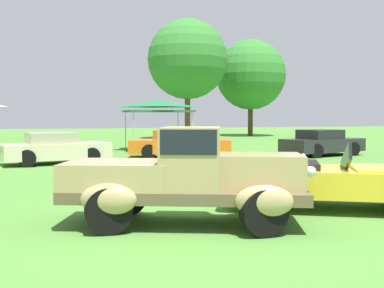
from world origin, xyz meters
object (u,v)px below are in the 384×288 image
object	(u,v)px
feature_pickup_truck	(187,176)
canopy_tent_center_field	(157,105)
neighbor_convertible	(338,181)
show_car_charcoal	(322,143)
show_car_cream	(55,148)
show_car_orange	(179,144)

from	to	relation	value
feature_pickup_truck	canopy_tent_center_field	world-z (taller)	canopy_tent_center_field
neighbor_convertible	feature_pickup_truck	bearing A→B (deg)	-170.70
neighbor_convertible	canopy_tent_center_field	xyz separation A→B (m)	(-0.37, 16.91, 1.85)
show_car_charcoal	canopy_tent_center_field	bearing A→B (deg)	140.43
neighbor_convertible	show_car_cream	size ratio (longest dim) A/B	1.09
show_car_charcoal	canopy_tent_center_field	xyz separation A→B (m)	(-6.73, 5.56, 1.83)
show_car_charcoal	canopy_tent_center_field	distance (m)	8.92
neighbor_convertible	show_car_cream	distance (m)	12.21
feature_pickup_truck	show_car_cream	distance (m)	11.61
show_car_cream	show_car_charcoal	xyz separation A→B (m)	(12.00, 0.52, -0.00)
feature_pickup_truck	canopy_tent_center_field	distance (m)	17.77
show_car_charcoal	feature_pickup_truck	bearing A→B (deg)	-129.16
show_car_orange	canopy_tent_center_field	size ratio (longest dim) A/B	1.40
show_car_orange	canopy_tent_center_field	xyz separation A→B (m)	(-0.06, 4.69, 1.82)
show_car_cream	show_car_orange	size ratio (longest dim) A/B	0.91
show_car_orange	feature_pickup_truck	bearing A→B (deg)	-103.28
feature_pickup_truck	show_car_orange	distance (m)	13.11
neighbor_convertible	show_car_charcoal	world-z (taller)	neighbor_convertible
show_car_orange	show_car_charcoal	xyz separation A→B (m)	(6.67, -0.87, -0.00)
feature_pickup_truck	show_car_orange	bearing A→B (deg)	76.72
neighbor_convertible	show_car_charcoal	bearing A→B (deg)	60.71
feature_pickup_truck	show_car_orange	world-z (taller)	feature_pickup_truck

